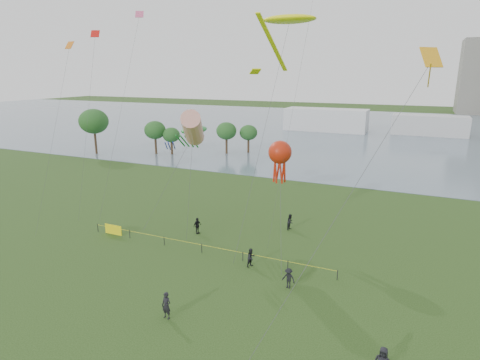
% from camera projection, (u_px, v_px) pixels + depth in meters
% --- Properties ---
extents(ground_plane, '(400.00, 400.00, 0.00)m').
position_uv_depth(ground_plane, '(167.00, 360.00, 22.43)').
color(ground_plane, '#1D3711').
extents(lake, '(400.00, 120.00, 0.08)m').
position_uv_depth(lake, '(373.00, 131.00, 110.63)').
color(lake, slate).
rests_on(lake, ground_plane).
extents(pavilion_left, '(22.00, 8.00, 6.00)m').
position_uv_depth(pavilion_left, '(326.00, 120.00, 110.16)').
color(pavilion_left, silver).
rests_on(pavilion_left, ground_plane).
extents(pavilion_right, '(18.00, 7.00, 5.00)m').
position_uv_depth(pavilion_right, '(429.00, 125.00, 102.71)').
color(pavilion_right, silver).
rests_on(pavilion_right, ground_plane).
extents(trees, '(31.60, 17.92, 8.80)m').
position_uv_depth(trees, '(152.00, 127.00, 78.02)').
color(trees, '#392819').
rests_on(trees, ground_plane).
extents(fence, '(24.07, 0.07, 1.05)m').
position_uv_depth(fence, '(145.00, 236.00, 38.08)').
color(fence, black).
rests_on(fence, ground_plane).
extents(spectator_a, '(0.86, 0.95, 1.60)m').
position_uv_depth(spectator_a, '(251.00, 258.00, 33.06)').
color(spectator_a, black).
rests_on(spectator_a, ground_plane).
extents(spectator_b, '(1.09, 0.72, 1.59)m').
position_uv_depth(spectator_b, '(289.00, 278.00, 29.76)').
color(spectator_b, black).
rests_on(spectator_b, ground_plane).
extents(spectator_c, '(0.66, 1.04, 1.65)m').
position_uv_depth(spectator_c, '(197.00, 226.00, 39.88)').
color(spectator_c, black).
rests_on(spectator_c, ground_plane).
extents(spectator_f, '(0.70, 0.49, 1.84)m').
position_uv_depth(spectator_f, '(166.00, 306.00, 26.04)').
color(spectator_f, black).
rests_on(spectator_f, ground_plane).
extents(spectator_g, '(0.72, 0.87, 1.64)m').
position_uv_depth(spectator_g, '(290.00, 222.00, 40.91)').
color(spectator_g, black).
rests_on(spectator_g, ground_plane).
extents(kite_stingray, '(4.90, 10.23, 20.54)m').
position_uv_depth(kite_stingray, '(289.00, 20.00, 35.53)').
color(kite_stingray, '#3F3F42').
extents(kite_windsock, '(4.28, 5.15, 12.41)m').
position_uv_depth(kite_windsock, '(193.00, 128.00, 37.85)').
color(kite_windsock, '#3F3F42').
extents(kite_creature, '(3.74, 8.39, 10.01)m').
position_uv_depth(kite_creature, '(194.00, 130.00, 43.05)').
color(kite_creature, '#3F3F42').
extents(kite_octopus, '(3.94, 8.55, 9.48)m').
position_uv_depth(kite_octopus, '(280.00, 153.00, 37.41)').
color(kite_octopus, '#3F3F42').
extents(kite_delta, '(8.25, 13.46, 16.99)m').
position_uv_depth(kite_delta, '(420.00, 77.00, 22.52)').
color(kite_delta, '#3F3F42').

